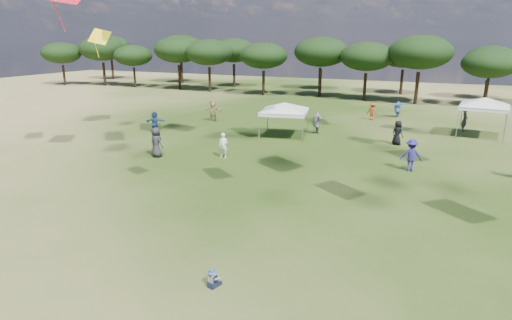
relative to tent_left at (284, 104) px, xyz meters
The scene contains 5 objects.
tree_line 26.18m from the tent_left, 74.39° to the left, with size 108.78×17.63×7.77m.
tent_left is the anchor object (origin of this frame).
tent_right 14.81m from the tent_left, 23.27° to the left, with size 6.57×6.57×3.30m.
toddler 20.68m from the tent_left, 75.81° to the right, with size 0.43×0.47×0.59m.
festival_crowd 3.72m from the tent_left, 26.19° to the left, with size 28.60×21.85×1.91m.
Camera 1 is at (6.18, -7.45, 7.24)m, focal length 30.00 mm.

